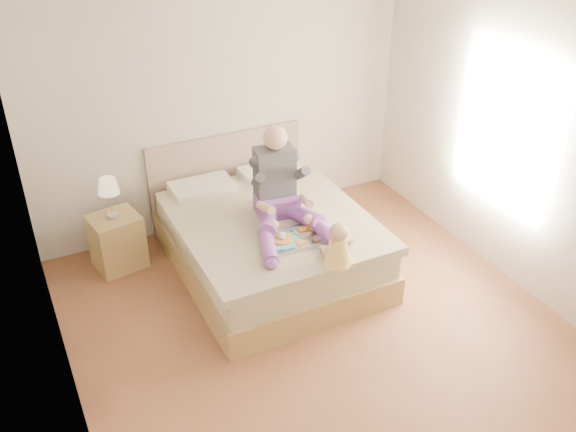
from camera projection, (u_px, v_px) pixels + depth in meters
name	position (u px, v px, depth m)	size (l,w,h in m)	color
room	(332.00, 170.00, 4.78)	(4.02, 4.22, 2.71)	brown
bed	(265.00, 236.00, 6.19)	(1.70, 2.18, 1.00)	olive
nightstand	(117.00, 241.00, 6.19)	(0.51, 0.47, 0.55)	olive
lamp	(108.00, 188.00, 5.90)	(0.20, 0.20, 0.40)	silver
adult	(281.00, 195.00, 5.76)	(0.75, 1.11, 0.89)	#743C98
tray	(292.00, 237.00, 5.59)	(0.52, 0.42, 0.14)	silver
baby	(338.00, 247.00, 5.23)	(0.26, 0.34, 0.38)	#FFCD50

